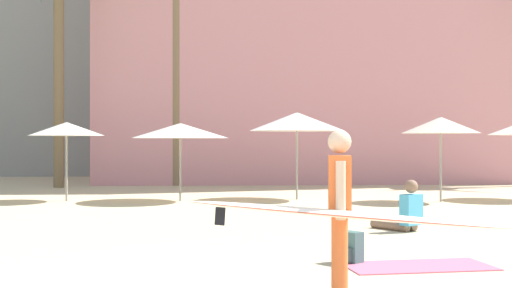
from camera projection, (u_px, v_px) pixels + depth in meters
The scene contains 8 objects.
cafe_umbrella_0 at pixel (297, 122), 19.53m from camera, with size 2.69×2.69×2.46m.
cafe_umbrella_1 at pixel (67, 129), 18.99m from camera, with size 2.06×2.06×2.17m.
cafe_umbrella_2 at pixel (441, 125), 18.72m from camera, with size 2.11×2.11×2.30m.
cafe_umbrella_4 at pixel (180, 131), 18.98m from camera, with size 2.67×2.67×2.14m.
beach_towel at pixel (418, 266), 8.91m from camera, with size 1.88×0.92×0.01m, color #EF6684.
backpack at pixel (351, 248), 9.17m from camera, with size 0.35×0.35×0.42m.
person_near_left at pixel (342, 210), 6.88m from camera, with size 3.10×1.12×1.73m.
person_mid_center at pixel (404, 213), 12.55m from camera, with size 0.84×1.00×0.93m.
Camera 1 is at (-0.20, -5.47, 1.59)m, focal length 48.58 mm.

